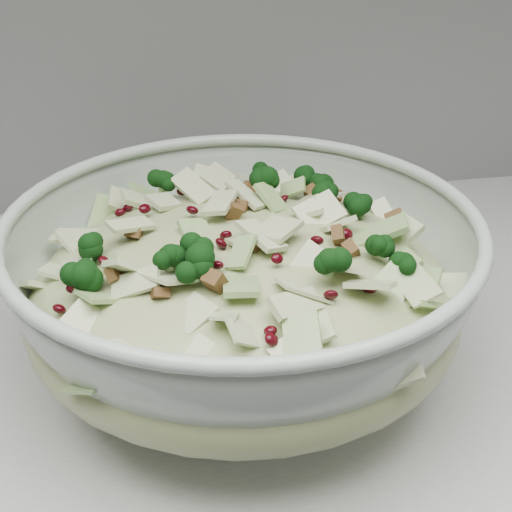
% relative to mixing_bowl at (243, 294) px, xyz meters
% --- Properties ---
extents(mixing_bowl, '(0.51, 0.51, 0.15)m').
position_rel_mixing_bowl_xyz_m(mixing_bowl, '(0.00, 0.00, 0.00)').
color(mixing_bowl, '#A0B0A1').
rests_on(mixing_bowl, counter).
extents(salad, '(0.49, 0.49, 0.15)m').
position_rel_mixing_bowl_xyz_m(salad, '(0.00, 0.00, 0.02)').
color(salad, tan).
rests_on(salad, mixing_bowl).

